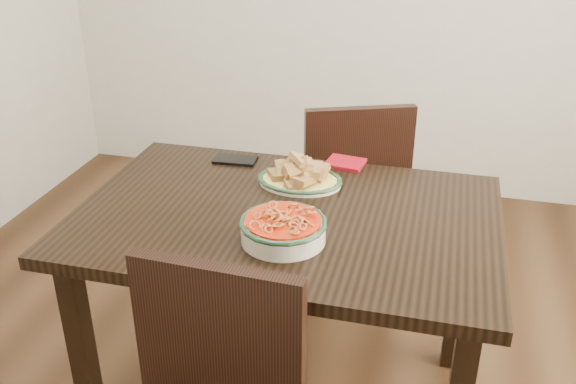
% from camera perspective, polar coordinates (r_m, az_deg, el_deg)
% --- Properties ---
extents(floor, '(3.50, 3.50, 0.00)m').
position_cam_1_polar(floor, '(2.44, 0.12, -16.60)').
color(floor, '#311E0F').
rests_on(floor, ground).
extents(dining_table, '(1.26, 0.84, 0.75)m').
position_cam_1_polar(dining_table, '(1.98, -0.14, -4.22)').
color(dining_table, black).
rests_on(dining_table, ground).
extents(chair_far, '(0.55, 0.55, 0.89)m').
position_cam_1_polar(chair_far, '(2.65, 5.56, 0.22)').
color(chair_far, black).
rests_on(chair_far, ground).
extents(fish_plate, '(0.27, 0.21, 0.11)m').
position_cam_1_polar(fish_plate, '(2.09, 1.07, 1.84)').
color(fish_plate, beige).
rests_on(fish_plate, dining_table).
extents(noodle_bowl, '(0.25, 0.25, 0.08)m').
position_cam_1_polar(noodle_bowl, '(1.77, -0.43, -3.08)').
color(noodle_bowl, beige).
rests_on(noodle_bowl, dining_table).
extents(smartphone, '(0.15, 0.09, 0.01)m').
position_cam_1_polar(smartphone, '(2.28, -4.73, 2.86)').
color(smartphone, black).
rests_on(smartphone, dining_table).
extents(napkin, '(0.14, 0.12, 0.01)m').
position_cam_1_polar(napkin, '(2.26, 5.13, 2.60)').
color(napkin, maroon).
rests_on(napkin, dining_table).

